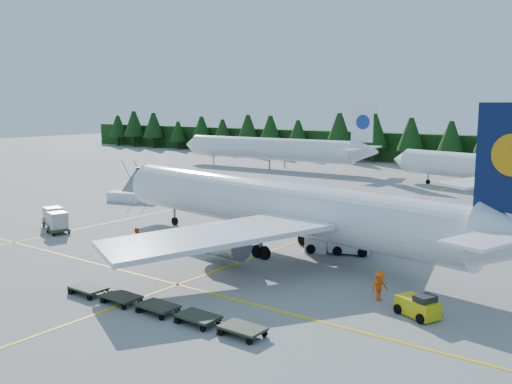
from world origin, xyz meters
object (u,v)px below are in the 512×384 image
Objects in this scene: service_truck at (338,238)px; baggage_tug at (419,306)px; airliner_navy at (265,205)px; airliner_red at (500,169)px; airstairs at (128,194)px.

service_truck reaches higher than baggage_tug.
airliner_navy is at bearing 177.83° from service_truck.
airliner_red is at bearing 64.55° from service_truck.
airstairs is 2.35× the size of baggage_tug.
service_truck is at bearing 160.39° from baggage_tug.
airliner_navy is at bearing 178.08° from baggage_tug.
airliner_navy reaches higher than airliner_red.
airliner_red is at bearing 28.84° from airstairs.
airliner_red reaches higher than service_truck.
airliner_navy reaches higher than airstairs.
service_truck is at bearing 28.41° from airliner_navy.
airstairs is at bearing 146.64° from service_truck.
airliner_red reaches higher than airstairs.
service_truck is (33.69, -6.84, 0.40)m from airstairs.
airliner_red is 5.56× the size of airstairs.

